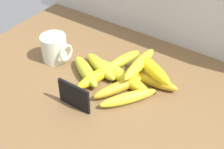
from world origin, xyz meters
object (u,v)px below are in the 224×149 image
(banana_0, at_px, (137,73))
(banana_3, at_px, (128,81))
(banana_8, at_px, (98,75))
(banana_9, at_px, (86,71))
(banana_5, at_px, (114,70))
(banana_10, at_px, (139,64))
(chalkboard_sign, at_px, (74,97))
(banana_6, at_px, (153,81))
(banana_4, at_px, (128,98))
(banana_11, at_px, (153,69))
(banana_2, at_px, (119,87))
(banana_1, at_px, (101,67))
(banana_7, at_px, (123,60))
(coffee_mug, at_px, (55,48))

(banana_0, relative_size, banana_3, 1.12)
(banana_8, relative_size, banana_9, 1.06)
(banana_5, bearing_deg, banana_10, 22.26)
(chalkboard_sign, bearing_deg, banana_6, 56.63)
(banana_8, height_order, banana_9, banana_9)
(banana_8, xyz_separation_m, banana_10, (0.10, 0.09, 0.04))
(banana_4, height_order, banana_9, banana_9)
(banana_10, xyz_separation_m, banana_11, (0.05, 0.00, -0.00))
(banana_2, bearing_deg, banana_5, 135.29)
(banana_1, distance_m, banana_6, 0.18)
(banana_7, bearing_deg, banana_1, -118.57)
(coffee_mug, distance_m, banana_0, 0.30)
(coffee_mug, distance_m, banana_7, 0.24)
(banana_7, relative_size, banana_9, 0.89)
(banana_8, bearing_deg, banana_11, 29.85)
(banana_2, xyz_separation_m, banana_3, (0.01, 0.04, 0.00))
(banana_2, distance_m, banana_4, 0.06)
(banana_7, height_order, banana_8, same)
(banana_10, bearing_deg, banana_5, -157.74)
(banana_1, relative_size, banana_3, 1.00)
(banana_3, height_order, banana_11, banana_11)
(chalkboard_sign, bearing_deg, banana_0, 70.21)
(banana_3, bearing_deg, banana_7, 130.58)
(banana_9, bearing_deg, banana_4, -7.98)
(banana_7, xyz_separation_m, banana_10, (0.08, -0.03, 0.04))
(chalkboard_sign, height_order, banana_3, chalkboard_sign)
(banana_8, height_order, banana_11, banana_11)
(banana_0, xyz_separation_m, banana_3, (-0.00, -0.05, 0.00))
(banana_0, bearing_deg, banana_2, -95.99)
(banana_0, distance_m, banana_6, 0.06)
(coffee_mug, bearing_deg, banana_11, 12.77)
(banana_0, height_order, banana_11, banana_11)
(banana_4, bearing_deg, banana_8, 166.18)
(chalkboard_sign, xyz_separation_m, banana_7, (0.00, 0.26, -0.02))
(banana_0, bearing_deg, chalkboard_sign, -109.79)
(banana_4, distance_m, banana_11, 0.13)
(banana_7, bearing_deg, coffee_mug, -153.41)
(banana_5, xyz_separation_m, banana_7, (-0.00, 0.06, 0.00))
(banana_4, xyz_separation_m, banana_7, (-0.12, 0.15, 0.00))
(banana_0, bearing_deg, banana_5, -157.42)
(banana_0, bearing_deg, banana_11, 4.06)
(banana_3, relative_size, banana_5, 0.97)
(banana_0, distance_m, banana_4, 0.12)
(banana_7, distance_m, banana_10, 0.09)
(banana_1, xyz_separation_m, banana_9, (-0.02, -0.05, 0.00))
(banana_9, xyz_separation_m, banana_11, (0.20, 0.10, 0.03))
(banana_6, bearing_deg, banana_3, -144.07)
(banana_1, xyz_separation_m, banana_6, (0.18, 0.04, -0.00))
(banana_5, distance_m, banana_7, 0.06)
(banana_0, distance_m, banana_5, 0.08)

